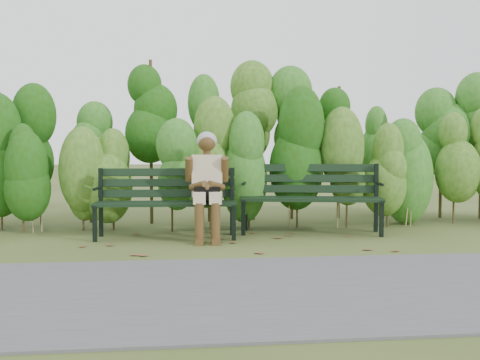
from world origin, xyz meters
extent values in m
plane|color=#3B491C|center=(0.00, 0.00, 0.00)|extent=(80.00, 80.00, 0.00)
cube|color=#474749|center=(0.00, -2.20, 0.01)|extent=(60.00, 2.50, 0.01)
cylinder|color=#47381E|center=(-2.75, 1.30, 0.40)|extent=(0.03, 0.03, 0.80)
ellipsoid|color=#2A661C|center=(-2.75, 1.30, 1.04)|extent=(0.64, 0.64, 1.44)
cylinder|color=#47381E|center=(-2.14, 1.30, 0.40)|extent=(0.03, 0.03, 0.80)
ellipsoid|color=#2A661C|center=(-2.14, 1.30, 1.04)|extent=(0.64, 0.64, 1.44)
cylinder|color=#47381E|center=(-1.53, 1.30, 0.40)|extent=(0.03, 0.03, 0.80)
ellipsoid|color=#2A661C|center=(-1.53, 1.30, 1.04)|extent=(0.64, 0.64, 1.44)
cylinder|color=#47381E|center=(-0.92, 1.30, 0.40)|extent=(0.03, 0.03, 0.80)
ellipsoid|color=#2A661C|center=(-0.92, 1.30, 1.04)|extent=(0.64, 0.64, 1.44)
cylinder|color=#47381E|center=(-0.31, 1.30, 0.40)|extent=(0.03, 0.03, 0.80)
ellipsoid|color=#2A661C|center=(-0.31, 1.30, 1.04)|extent=(0.64, 0.64, 1.44)
cylinder|color=#47381E|center=(0.31, 1.30, 0.40)|extent=(0.03, 0.03, 0.80)
ellipsoid|color=#2A661C|center=(0.31, 1.30, 1.04)|extent=(0.64, 0.64, 1.44)
cylinder|color=#47381E|center=(0.92, 1.30, 0.40)|extent=(0.03, 0.03, 0.80)
ellipsoid|color=#2A661C|center=(0.92, 1.30, 1.04)|extent=(0.64, 0.64, 1.44)
cylinder|color=#47381E|center=(1.53, 1.30, 0.40)|extent=(0.03, 0.03, 0.80)
ellipsoid|color=#2A661C|center=(1.53, 1.30, 1.04)|extent=(0.64, 0.64, 1.44)
cylinder|color=#47381E|center=(2.14, 1.30, 0.40)|extent=(0.03, 0.03, 0.80)
ellipsoid|color=#2A661C|center=(2.14, 1.30, 1.04)|extent=(0.64, 0.64, 1.44)
cylinder|color=#47381E|center=(2.75, 1.30, 0.40)|extent=(0.03, 0.03, 0.80)
ellipsoid|color=#2A661C|center=(2.75, 1.30, 1.04)|extent=(0.64, 0.64, 1.44)
cylinder|color=#47381E|center=(3.36, 1.30, 0.40)|extent=(0.03, 0.03, 0.80)
ellipsoid|color=#2A661C|center=(3.36, 1.30, 1.04)|extent=(0.64, 0.64, 1.44)
cylinder|color=#47381E|center=(-3.46, 2.30, 0.55)|extent=(0.04, 0.04, 1.10)
cylinder|color=#47381E|center=(-2.69, 2.30, 0.55)|extent=(0.04, 0.04, 1.10)
ellipsoid|color=#21470A|center=(-2.69, 2.30, 1.43)|extent=(0.70, 0.70, 1.98)
cylinder|color=#47381E|center=(-1.92, 2.30, 0.55)|extent=(0.04, 0.04, 1.10)
ellipsoid|color=#21470A|center=(-1.92, 2.30, 1.43)|extent=(0.70, 0.70, 1.98)
cylinder|color=#47381E|center=(-1.15, 2.30, 0.55)|extent=(0.04, 0.04, 1.10)
ellipsoid|color=#21470A|center=(-1.15, 2.30, 1.43)|extent=(0.70, 0.70, 1.98)
cylinder|color=#47381E|center=(-0.38, 2.30, 0.55)|extent=(0.04, 0.04, 1.10)
ellipsoid|color=#21470A|center=(-0.38, 2.30, 1.43)|extent=(0.70, 0.70, 1.98)
cylinder|color=#47381E|center=(0.38, 2.30, 0.55)|extent=(0.04, 0.04, 1.10)
ellipsoid|color=#21470A|center=(0.38, 2.30, 1.43)|extent=(0.70, 0.70, 1.98)
cylinder|color=#47381E|center=(1.15, 2.30, 0.55)|extent=(0.04, 0.04, 1.10)
ellipsoid|color=#21470A|center=(1.15, 2.30, 1.43)|extent=(0.70, 0.70, 1.98)
cylinder|color=#47381E|center=(1.92, 2.30, 0.55)|extent=(0.04, 0.04, 1.10)
ellipsoid|color=#21470A|center=(1.92, 2.30, 1.43)|extent=(0.70, 0.70, 1.98)
cylinder|color=#47381E|center=(2.69, 2.30, 0.55)|extent=(0.04, 0.04, 1.10)
ellipsoid|color=#21470A|center=(2.69, 2.30, 1.43)|extent=(0.70, 0.70, 1.98)
cylinder|color=#47381E|center=(3.46, 2.30, 0.55)|extent=(0.04, 0.04, 1.10)
ellipsoid|color=#21470A|center=(3.46, 2.30, 1.43)|extent=(0.70, 0.70, 1.98)
cylinder|color=#47381E|center=(4.22, 2.30, 0.55)|extent=(0.04, 0.04, 1.10)
ellipsoid|color=#21470A|center=(4.22, 2.30, 1.43)|extent=(0.70, 0.70, 1.98)
cube|color=brown|center=(-0.50, -0.81, 0.00)|extent=(0.10, 0.09, 0.01)
cube|color=brown|center=(-2.12, 0.59, 0.00)|extent=(0.11, 0.11, 0.01)
cube|color=brown|center=(1.01, -0.05, 0.00)|extent=(0.10, 0.11, 0.01)
cube|color=brown|center=(-1.88, -0.47, 0.00)|extent=(0.11, 0.11, 0.01)
cube|color=brown|center=(1.22, -0.28, 0.00)|extent=(0.10, 0.08, 0.01)
cube|color=brown|center=(-2.66, 0.76, 0.00)|extent=(0.10, 0.08, 0.01)
cube|color=brown|center=(-1.78, -0.67, 0.00)|extent=(0.08, 0.10, 0.01)
cube|color=brown|center=(-1.91, -0.59, 0.00)|extent=(0.10, 0.11, 0.01)
cube|color=brown|center=(-2.44, 0.81, 0.00)|extent=(0.11, 0.11, 0.01)
cube|color=brown|center=(-0.81, -0.87, 0.00)|extent=(0.10, 0.09, 0.01)
cube|color=brown|center=(-1.24, 0.72, 0.00)|extent=(0.09, 0.10, 0.01)
cube|color=brown|center=(1.45, -0.10, 0.00)|extent=(0.10, 0.11, 0.01)
cube|color=brown|center=(1.85, -1.17, 0.00)|extent=(0.10, 0.09, 0.01)
cube|color=brown|center=(2.14, 0.98, 0.00)|extent=(0.07, 0.09, 0.01)
cube|color=brown|center=(-0.62, -0.25, 0.00)|extent=(0.10, 0.09, 0.01)
cube|color=brown|center=(1.23, -0.85, 0.00)|extent=(0.11, 0.11, 0.01)
cube|color=brown|center=(-1.28, 0.68, 0.00)|extent=(0.11, 0.10, 0.01)
cube|color=brown|center=(0.53, 0.46, 0.00)|extent=(0.08, 0.10, 0.01)
cube|color=brown|center=(-0.20, -0.03, 0.00)|extent=(0.10, 0.08, 0.01)
cube|color=brown|center=(-1.34, 0.20, 0.00)|extent=(0.11, 0.10, 0.01)
cube|color=brown|center=(-1.85, -0.54, 0.00)|extent=(0.10, 0.08, 0.01)
cube|color=brown|center=(-1.97, -0.16, 0.00)|extent=(0.11, 0.11, 0.01)
cube|color=black|center=(-0.93, 0.37, 0.45)|extent=(1.79, 0.20, 0.04)
cube|color=black|center=(-0.93, 0.49, 0.45)|extent=(1.79, 0.20, 0.04)
cube|color=black|center=(-0.92, 0.62, 0.45)|extent=(1.79, 0.20, 0.04)
cube|color=black|center=(-0.91, 0.74, 0.45)|extent=(1.79, 0.20, 0.04)
cube|color=black|center=(-0.91, 0.83, 0.55)|extent=(1.78, 0.14, 0.10)
cube|color=black|center=(-0.91, 0.85, 0.69)|extent=(1.78, 0.14, 0.10)
cube|color=black|center=(-0.91, 0.86, 0.83)|extent=(1.78, 0.14, 0.10)
cube|color=black|center=(-1.78, 0.40, 0.22)|extent=(0.05, 0.05, 0.45)
cube|color=black|center=(-1.76, 0.83, 0.45)|extent=(0.05, 0.05, 0.89)
cube|color=black|center=(-1.77, 0.60, 0.43)|extent=(0.07, 0.50, 0.04)
cylinder|color=black|center=(-1.78, 0.55, 0.64)|extent=(0.05, 0.37, 0.04)
cube|color=black|center=(-0.08, 0.32, 0.22)|extent=(0.05, 0.05, 0.45)
cube|color=black|center=(-0.06, 0.74, 0.45)|extent=(0.05, 0.05, 0.89)
cube|color=black|center=(-0.07, 0.51, 0.43)|extent=(0.07, 0.50, 0.04)
cylinder|color=black|center=(-0.07, 0.47, 0.64)|extent=(0.05, 0.37, 0.04)
cube|color=black|center=(0.97, 0.56, 0.47)|extent=(1.86, 0.48, 0.04)
cube|color=black|center=(0.99, 0.68, 0.47)|extent=(1.86, 0.48, 0.04)
cube|color=black|center=(1.02, 0.81, 0.47)|extent=(1.86, 0.48, 0.04)
cube|color=black|center=(1.04, 0.94, 0.47)|extent=(1.86, 0.48, 0.04)
cube|color=black|center=(1.06, 1.03, 0.58)|extent=(1.85, 0.42, 0.11)
cube|color=black|center=(1.07, 1.05, 0.73)|extent=(1.85, 0.42, 0.11)
cube|color=black|center=(1.07, 1.07, 0.87)|extent=(1.85, 0.42, 0.11)
cube|color=black|center=(0.09, 0.72, 0.23)|extent=(0.06, 0.06, 0.47)
cube|color=black|center=(0.17, 1.16, 0.47)|extent=(0.06, 0.06, 0.94)
cube|color=black|center=(0.13, 0.92, 0.45)|extent=(0.15, 0.52, 0.04)
cylinder|color=black|center=(0.12, 0.87, 0.68)|extent=(0.11, 0.39, 0.04)
cube|color=black|center=(1.84, 0.37, 0.23)|extent=(0.06, 0.06, 0.47)
cube|color=black|center=(1.93, 0.81, 0.47)|extent=(0.06, 0.06, 0.94)
cube|color=black|center=(1.88, 0.57, 0.45)|extent=(0.15, 0.52, 0.04)
cylinder|color=black|center=(1.87, 0.52, 0.68)|extent=(0.11, 0.39, 0.04)
cube|color=tan|center=(-0.51, 0.31, 0.54)|extent=(0.17, 0.46, 0.14)
cube|color=tan|center=(-0.32, 0.30, 0.54)|extent=(0.17, 0.46, 0.14)
cylinder|color=#4D3618|center=(-0.52, 0.13, 0.24)|extent=(0.12, 0.12, 0.49)
cylinder|color=#4D3618|center=(-0.32, 0.12, 0.24)|extent=(0.12, 0.12, 0.49)
cube|color=#4D3618|center=(-0.52, 0.04, 0.03)|extent=(0.11, 0.22, 0.06)
cube|color=#4D3618|center=(-0.33, 0.03, 0.03)|extent=(0.11, 0.22, 0.06)
cube|color=tan|center=(-0.40, 0.59, 0.79)|extent=(0.40, 0.29, 0.55)
cylinder|color=#4D3618|center=(-0.40, 0.57, 1.08)|extent=(0.10, 0.10, 0.11)
sphere|color=#4D3618|center=(-0.40, 0.56, 1.22)|extent=(0.22, 0.22, 0.22)
ellipsoid|color=gray|center=(-0.40, 0.59, 1.24)|extent=(0.26, 0.25, 0.23)
cylinder|color=#4D3618|center=(-0.63, 0.52, 0.88)|extent=(0.11, 0.23, 0.33)
cylinder|color=#4D3618|center=(-0.18, 0.50, 0.88)|extent=(0.11, 0.23, 0.33)
cylinder|color=#4D3618|center=(-0.52, 0.37, 0.68)|extent=(0.24, 0.29, 0.14)
cylinder|color=#4D3618|center=(-0.30, 0.36, 0.68)|extent=(0.25, 0.28, 0.14)
sphere|color=#4D3618|center=(-0.41, 0.31, 0.66)|extent=(0.12, 0.12, 0.12)
cube|color=black|center=(-0.41, 0.32, 0.58)|extent=(0.33, 0.14, 0.17)
camera|label=1|loc=(-0.81, -6.57, 1.12)|focal=42.00mm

